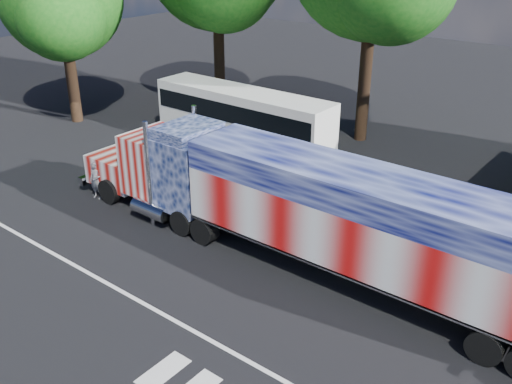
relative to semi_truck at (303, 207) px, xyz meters
The scene contains 5 objects.
ground 4.24m from the semi_truck, 138.78° to the right, with size 100.00×100.00×0.00m, color black.
lane_markings 6.60m from the semi_truck, 98.89° to the right, with size 30.00×2.67×0.01m.
semi_truck is the anchor object (origin of this frame).
coach_bus 12.69m from the semi_truck, 139.23° to the left, with size 11.01×2.56×3.20m.
woman 10.66m from the semi_truck, behind, with size 0.65×0.42×1.77m, color slate.
Camera 1 is at (12.52, -12.92, 11.44)m, focal length 40.00 mm.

